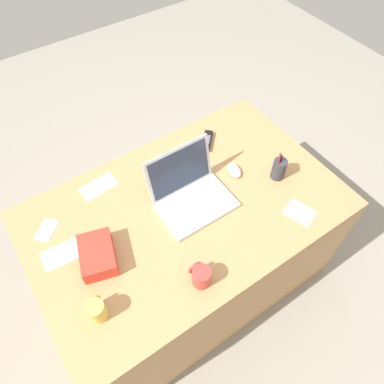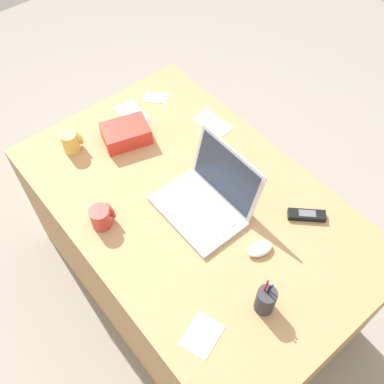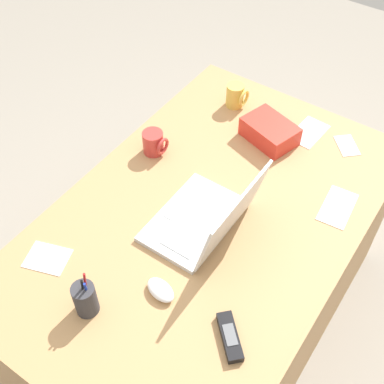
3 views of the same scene
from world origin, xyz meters
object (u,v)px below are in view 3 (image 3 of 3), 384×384
Objects in this scene: coffee_mug_white at (236,96)px; pen_holder at (85,299)px; laptop at (206,219)px; computer_mouse at (161,290)px; coffee_mug_tall at (154,143)px; cordless_phone at (230,337)px; snack_bag at (270,131)px.

pen_holder is (1.03, 0.13, 0.01)m from coffee_mug_white.
laptop is at bearing 164.53° from pen_holder.
coffee_mug_white is (-0.87, -0.27, 0.03)m from computer_mouse.
pen_holder reaches higher than coffee_mug_tall.
coffee_mug_white is at bearing -172.83° from pen_holder.
coffee_mug_tall reaches higher than cordless_phone.
laptop is 0.65m from coffee_mug_white.
laptop reaches higher than coffee_mug_tall.
pen_holder reaches higher than computer_mouse.
snack_bag is at bearing -162.24° from computer_mouse.
coffee_mug_white is 0.72× the size of cordless_phone.
laptop is 0.45m from pen_holder.
snack_bag is (-0.77, -0.06, 0.02)m from computer_mouse.
coffee_mug_tall is 0.45× the size of snack_bag.
computer_mouse is at bearing 17.31° from coffee_mug_white.
cordless_phone is 0.42m from pen_holder.
pen_holder reaches higher than snack_bag.
computer_mouse is 0.58× the size of pen_holder.
coffee_mug_white is 0.49× the size of snack_bag.
coffee_mug_white reaches higher than computer_mouse.
pen_holder is 0.87× the size of snack_bag.
computer_mouse is (0.28, 0.02, -0.04)m from laptop.
coffee_mug_tall is at bearing -127.34° from cordless_phone.
cordless_phone is (0.01, 0.24, -0.00)m from computer_mouse.
computer_mouse is at bearing 39.01° from coffee_mug_tall.
snack_bag is (-0.78, -0.31, 0.03)m from cordless_phone.
cordless_phone is at bearing 43.09° from laptop.
computer_mouse is at bearing -91.89° from cordless_phone.
snack_bag is at bearing 133.52° from coffee_mug_tall.
coffee_mug_tall is (-0.47, -0.38, 0.03)m from computer_mouse.
snack_bag is at bearing 175.02° from pen_holder.
coffee_mug_tall is 0.44m from snack_bag.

